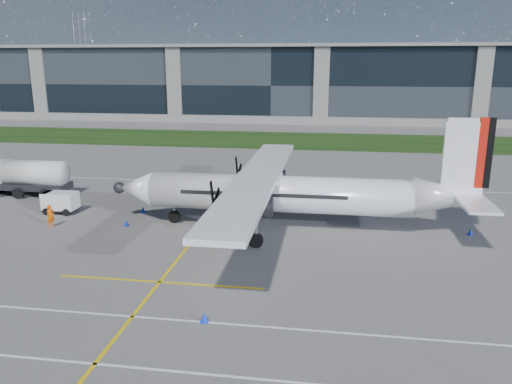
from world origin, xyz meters
TOP-DOWN VIEW (x-y plane):
  - ground at (0.00, 40.00)m, footprint 400.00×400.00m
  - grass_strip at (0.00, 48.00)m, footprint 400.00×18.00m
  - terminal_building at (0.00, 80.00)m, footprint 120.00×20.00m
  - tree_line at (0.00, 140.00)m, footprint 400.00×6.00m
  - pylon_west at (-80.00, 150.00)m, footprint 9.00×4.60m
  - yellow_taxiway_centerline at (3.00, 10.00)m, footprint 0.20×70.00m
  - white_lane_line at (0.00, -14.00)m, footprint 90.00×0.15m
  - turboprop_aircraft at (9.59, 4.60)m, footprint 27.25×28.26m
  - fuel_tanker_truck at (-16.49, 10.52)m, footprint 8.85×2.88m
  - baggage_tug at (-9.57, 5.74)m, footprint 2.87×1.72m
  - ground_crew_person at (-8.36, 2.18)m, footprint 0.83×0.96m
  - safety_cone_tail at (22.48, 4.99)m, footprint 0.36×0.36m
  - safety_cone_stbdwing at (6.35, 19.06)m, footprint 0.36×0.36m
  - safety_cone_nose_stbd at (-2.90, 6.85)m, footprint 0.36×0.36m
  - safety_cone_portwing at (6.62, -9.95)m, footprint 0.36×0.36m
  - safety_cone_nose_port at (-2.86, 3.24)m, footprint 0.36×0.36m

SIDE VIEW (x-z plane):
  - ground at x=0.00m, z-range 0.00..0.00m
  - yellow_taxiway_centerline at x=3.00m, z-range 0.00..0.01m
  - white_lane_line at x=0.00m, z-range 0.00..0.01m
  - grass_strip at x=0.00m, z-range 0.00..0.04m
  - safety_cone_tail at x=22.48m, z-range 0.00..0.50m
  - safety_cone_stbdwing at x=6.35m, z-range 0.00..0.50m
  - safety_cone_nose_stbd at x=-2.90m, z-range 0.00..0.50m
  - safety_cone_portwing at x=6.62m, z-range 0.00..0.50m
  - safety_cone_nose_port at x=-2.86m, z-range 0.00..0.50m
  - baggage_tug at x=-9.57m, z-range 0.00..1.72m
  - ground_crew_person at x=-8.36m, z-range 0.00..1.96m
  - fuel_tanker_truck at x=-16.49m, z-range 0.00..3.32m
  - tree_line at x=0.00m, z-range 0.00..6.00m
  - turboprop_aircraft at x=9.59m, z-range 0.00..8.48m
  - terminal_building at x=0.00m, z-range 0.00..15.00m
  - pylon_west at x=-80.00m, z-range 0.00..30.00m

